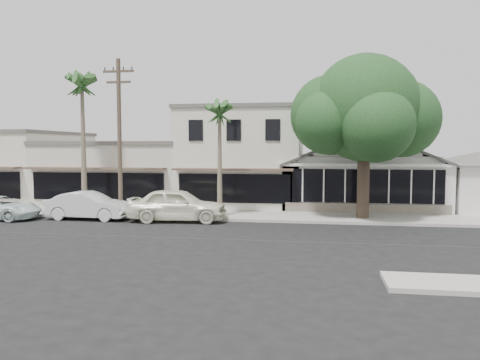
% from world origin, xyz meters
% --- Properties ---
extents(ground, '(140.00, 140.00, 0.00)m').
position_xyz_m(ground, '(0.00, 0.00, 0.00)').
color(ground, black).
rests_on(ground, ground).
extents(sidewalk_north, '(90.00, 3.50, 0.15)m').
position_xyz_m(sidewalk_north, '(-8.00, 6.75, 0.07)').
color(sidewalk_north, '#9E9991').
rests_on(sidewalk_north, ground).
extents(corner_shop, '(10.40, 8.60, 5.10)m').
position_xyz_m(corner_shop, '(5.00, 12.47, 2.62)').
color(corner_shop, white).
rests_on(corner_shop, ground).
extents(row_building_near, '(8.00, 10.00, 6.50)m').
position_xyz_m(row_building_near, '(-3.00, 13.50, 3.25)').
color(row_building_near, silver).
rests_on(row_building_near, ground).
extents(row_building_midnear, '(10.00, 10.00, 4.20)m').
position_xyz_m(row_building_midnear, '(-12.00, 13.50, 2.10)').
color(row_building_midnear, beige).
rests_on(row_building_midnear, ground).
extents(row_building_midfar, '(11.00, 10.00, 5.00)m').
position_xyz_m(row_building_midfar, '(-22.50, 13.50, 2.50)').
color(row_building_midfar, silver).
rests_on(row_building_midfar, ground).
extents(utility_pole, '(1.80, 0.24, 9.00)m').
position_xyz_m(utility_pole, '(-9.00, 5.20, 4.79)').
color(utility_pole, brown).
rests_on(utility_pole, ground).
extents(car_0, '(5.52, 2.63, 1.82)m').
position_xyz_m(car_0, '(-5.44, 4.54, 0.91)').
color(car_0, white).
rests_on(car_0, ground).
extents(car_1, '(4.77, 1.78, 1.56)m').
position_xyz_m(car_1, '(-10.59, 4.45, 0.78)').
color(car_1, silver).
rests_on(car_1, ground).
extents(shade_tree, '(8.22, 7.43, 9.12)m').
position_xyz_m(shade_tree, '(4.52, 6.73, 6.00)').
color(shade_tree, '#4B3C2D').
rests_on(shade_tree, ground).
extents(palm_east, '(2.53, 2.53, 6.95)m').
position_xyz_m(palm_east, '(-3.34, 5.81, 5.96)').
color(palm_east, '#726651').
rests_on(palm_east, ground).
extents(palm_mid, '(2.64, 2.64, 8.98)m').
position_xyz_m(palm_mid, '(-11.97, 6.67, 7.74)').
color(palm_mid, '#726651').
rests_on(palm_mid, ground).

